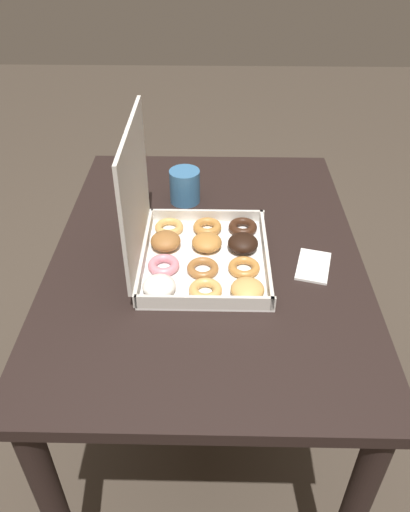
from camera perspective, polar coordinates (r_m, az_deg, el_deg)
ground_plane at (r=1.78m, az=0.15°, el=-19.48°), size 8.00×8.00×0.00m
dining_table at (r=1.29m, az=0.19°, el=-3.88°), size 1.00×0.74×0.77m
donut_box at (r=1.14m, az=-1.80°, el=1.60°), size 0.34×0.30×0.33m
coffee_mug at (r=1.38m, az=-2.32°, el=8.04°), size 0.08×0.08×0.09m
paper_napkin at (r=1.18m, az=12.27°, el=-1.12°), size 0.13×0.10×0.01m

